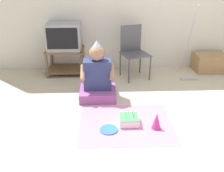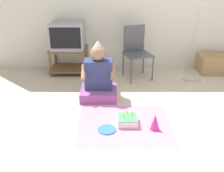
# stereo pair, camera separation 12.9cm
# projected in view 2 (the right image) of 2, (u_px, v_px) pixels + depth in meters

# --- Properties ---
(ground_plane) EXTENTS (16.00, 16.00, 0.00)m
(ground_plane) POSITION_uv_depth(u_px,v_px,m) (173.00, 130.00, 3.09)
(ground_plane) COLOR beige
(tv_stand) EXTENTS (0.65, 0.50, 0.45)m
(tv_stand) POSITION_uv_depth(u_px,v_px,m) (69.00, 58.00, 4.70)
(tv_stand) COLOR brown
(tv_stand) RESTS_ON ground_plane
(tv) EXTENTS (0.57, 0.48, 0.45)m
(tv) POSITION_uv_depth(u_px,v_px,m) (68.00, 36.00, 4.53)
(tv) COLOR #99999E
(tv) RESTS_ON tv_stand
(folding_chair) EXTENTS (0.54, 0.53, 0.88)m
(folding_chair) POSITION_uv_depth(u_px,v_px,m) (136.00, 49.00, 4.43)
(folding_chair) COLOR #4C4C51
(folding_chair) RESTS_ON ground_plane
(cardboard_box_stack) EXTENTS (0.56, 0.42, 0.32)m
(cardboard_box_stack) POSITION_uv_depth(u_px,v_px,m) (215.00, 64.00, 4.75)
(cardboard_box_stack) COLOR #A87F51
(cardboard_box_stack) RESTS_ON ground_plane
(dust_mop) EXTENTS (0.28, 0.52, 1.24)m
(dust_mop) POSITION_uv_depth(u_px,v_px,m) (193.00, 57.00, 4.42)
(dust_mop) COLOR #B2ADA3
(dust_mop) RESTS_ON ground_plane
(person_seated) EXTENTS (0.52, 0.46, 0.85)m
(person_seated) POSITION_uv_depth(u_px,v_px,m) (99.00, 79.00, 3.78)
(person_seated) COLOR #8C4C8C
(person_seated) RESTS_ON ground_plane
(party_cloth) EXTENTS (1.13, 0.94, 0.01)m
(party_cloth) POSITION_uv_depth(u_px,v_px,m) (125.00, 124.00, 3.21)
(party_cloth) COLOR pink
(party_cloth) RESTS_ON ground_plane
(birthday_cake) EXTENTS (0.24, 0.24, 0.16)m
(birthday_cake) POSITION_uv_depth(u_px,v_px,m) (128.00, 120.00, 3.20)
(birthday_cake) COLOR white
(birthday_cake) RESTS_ON party_cloth
(party_hat_blue) EXTENTS (0.11, 0.11, 0.20)m
(party_hat_blue) POSITION_uv_depth(u_px,v_px,m) (155.00, 122.00, 3.07)
(party_hat_blue) COLOR #CC338C
(party_hat_blue) RESTS_ON party_cloth
(paper_plate) EXTENTS (0.22, 0.22, 0.01)m
(paper_plate) POSITION_uv_depth(u_px,v_px,m) (107.00, 129.00, 3.09)
(paper_plate) COLOR blue
(paper_plate) RESTS_ON party_cloth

